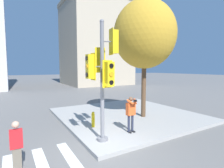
{
  "coord_description": "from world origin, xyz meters",
  "views": [
    {
      "loc": [
        -2.87,
        -5.44,
        3.05
      ],
      "look_at": [
        0.64,
        0.53,
        2.42
      ],
      "focal_mm": 28.0,
      "sensor_mm": 36.0,
      "label": 1
    }
  ],
  "objects": [
    {
      "name": "person_photographer",
      "position": [
        1.78,
        0.78,
        1.12
      ],
      "size": [
        0.5,
        0.53,
        1.62
      ],
      "color": "black",
      "rests_on": "sidewalk_corner"
    },
    {
      "name": "traffic_signal_pole",
      "position": [
        0.27,
        0.6,
        3.01
      ],
      "size": [
        1.33,
        1.33,
        4.74
      ],
      "color": "slate",
      "rests_on": "sidewalk_corner"
    },
    {
      "name": "ground_plane",
      "position": [
        0.0,
        0.0,
        0.0
      ],
      "size": [
        160.0,
        160.0,
        0.0
      ],
      "primitive_type": "plane",
      "color": "slate"
    },
    {
      "name": "street_tree",
      "position": [
        3.96,
        2.47,
        4.97
      ],
      "size": [
        3.58,
        3.58,
        6.81
      ],
      "color": "brown",
      "rests_on": "sidewalk_corner"
    },
    {
      "name": "fire_hydrant",
      "position": [
        0.59,
        2.28,
        0.53
      ],
      "size": [
        0.16,
        0.22,
        0.77
      ],
      "color": "yellow",
      "rests_on": "sidewalk_corner"
    },
    {
      "name": "building_right",
      "position": [
        11.52,
        25.44,
        7.79
      ],
      "size": [
        11.2,
        11.18,
        15.56
      ],
      "color": "tan",
      "rests_on": "ground_plane"
    },
    {
      "name": "pedestrian_distant",
      "position": [
        -2.79,
        0.14,
        0.82
      ],
      "size": [
        0.34,
        0.2,
        1.54
      ],
      "color": "#6B6051",
      "rests_on": "ground_plane"
    },
    {
      "name": "sidewalk_corner",
      "position": [
        3.5,
        3.5,
        0.08
      ],
      "size": [
        8.0,
        8.0,
        0.15
      ],
      "color": "#9E9B96",
      "rests_on": "ground_plane"
    }
  ]
}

